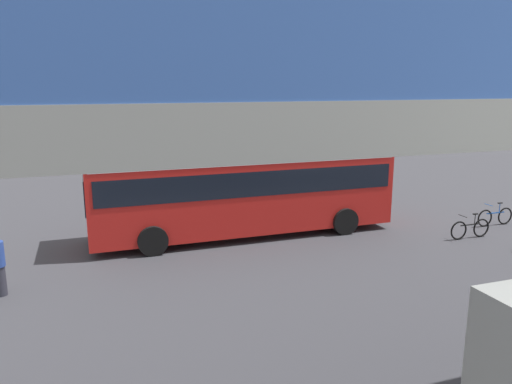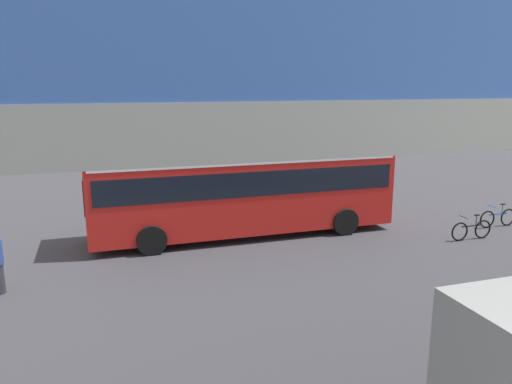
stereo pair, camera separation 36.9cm
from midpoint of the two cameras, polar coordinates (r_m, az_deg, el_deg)
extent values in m
plane|color=#38383D|center=(19.76, -1.39, -4.45)|extent=(80.00, 80.00, 0.00)
cube|color=red|center=(18.85, -1.92, 0.11)|extent=(11.50, 2.55, 2.86)
cube|color=black|center=(18.74, -1.93, 1.65)|extent=(11.04, 2.59, 0.90)
cube|color=white|center=(18.61, -1.95, 4.06)|extent=(11.27, 2.58, 0.20)
cube|color=black|center=(17.99, -19.76, -0.12)|extent=(0.04, 2.24, 1.20)
cylinder|color=black|center=(17.23, -12.44, -5.51)|extent=(1.04, 0.30, 1.04)
cylinder|color=black|center=(19.67, -13.33, -3.30)|extent=(1.04, 0.30, 1.04)
cylinder|color=black|center=(19.40, 9.70, -3.35)|extent=(1.04, 0.30, 1.04)
cylinder|color=black|center=(21.59, 6.47, -1.62)|extent=(1.04, 0.30, 1.04)
torus|color=black|center=(19.93, 21.87, -4.15)|extent=(0.72, 0.06, 0.72)
torus|color=black|center=(20.62, 24.09, -3.80)|extent=(0.72, 0.06, 0.72)
cube|color=black|center=(20.22, 23.04, -3.49)|extent=(0.89, 0.04, 0.04)
cylinder|color=black|center=(20.30, 23.49, -2.88)|extent=(0.03, 0.03, 0.40)
cube|color=black|center=(20.25, 23.54, -2.34)|extent=(0.20, 0.08, 0.04)
cylinder|color=black|center=(19.87, 22.28, -2.59)|extent=(0.02, 0.44, 0.02)
torus|color=black|center=(22.14, 24.48, -2.77)|extent=(0.72, 0.06, 0.72)
torus|color=black|center=(22.86, 26.40, -2.49)|extent=(0.72, 0.06, 0.72)
cube|color=blue|center=(22.45, 25.50, -2.18)|extent=(0.89, 0.04, 0.04)
cylinder|color=blue|center=(22.54, 25.89, -1.65)|extent=(0.03, 0.03, 0.40)
cube|color=black|center=(22.50, 25.94, -1.15)|extent=(0.20, 0.08, 0.04)
cylinder|color=blue|center=(22.10, 24.85, -1.36)|extent=(0.02, 0.44, 0.02)
cylinder|color=#2D2D38|center=(15.62, -28.07, -9.04)|extent=(0.32, 0.32, 0.85)
cylinder|color=slate|center=(23.12, -12.59, 1.34)|extent=(0.08, 0.08, 2.80)
cube|color=red|center=(22.94, -12.72, 4.03)|extent=(0.04, 0.60, 0.60)
cube|color=silver|center=(23.81, 5.65, -1.54)|extent=(2.00, 0.20, 0.01)
cube|color=silver|center=(22.48, -3.67, -2.35)|extent=(2.00, 0.20, 0.01)
cube|color=silver|center=(21.81, -13.87, -3.17)|extent=(2.00, 0.20, 0.01)
cube|color=#3359A5|center=(8.55, 23.68, 14.21)|extent=(24.09, 0.08, 1.10)
camera|label=1|loc=(0.18, -90.55, -0.12)|focal=34.64mm
camera|label=2|loc=(0.18, 89.45, 0.12)|focal=34.64mm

